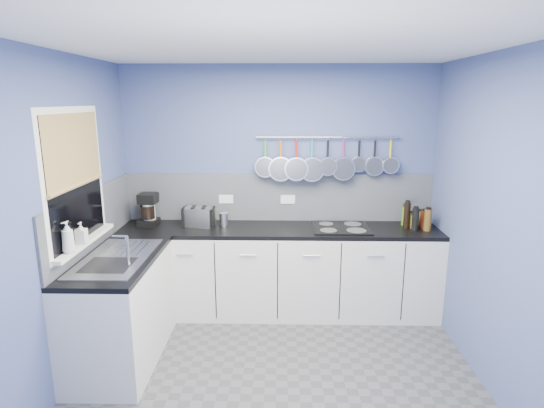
{
  "coord_description": "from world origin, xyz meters",
  "views": [
    {
      "loc": [
        0.03,
        -3.07,
        2.15
      ],
      "look_at": [
        -0.05,
        0.75,
        1.25
      ],
      "focal_mm": 29.29,
      "sensor_mm": 36.0,
      "label": 1
    }
  ],
  "objects_px": {
    "canister": "(224,219)",
    "hob": "(341,228)",
    "soap_bottle_b": "(81,233)",
    "toaster": "(199,217)",
    "soap_bottle_a": "(68,237)",
    "coffee_maker": "(148,209)",
    "paper_towel": "(149,212)"
  },
  "relations": [
    {
      "from": "soap_bottle_b",
      "to": "canister",
      "type": "xyz_separation_m",
      "value": [
        0.98,
        1.06,
        -0.17
      ]
    },
    {
      "from": "soap_bottle_a",
      "to": "soap_bottle_b",
      "type": "xyz_separation_m",
      "value": [
        0.0,
        0.22,
        -0.03
      ]
    },
    {
      "from": "canister",
      "to": "hob",
      "type": "distance_m",
      "value": 1.19
    },
    {
      "from": "soap_bottle_a",
      "to": "toaster",
      "type": "height_order",
      "value": "soap_bottle_a"
    },
    {
      "from": "soap_bottle_b",
      "to": "hob",
      "type": "distance_m",
      "value": 2.38
    },
    {
      "from": "soap_bottle_a",
      "to": "paper_towel",
      "type": "xyz_separation_m",
      "value": [
        0.22,
        1.27,
        -0.13
      ]
    },
    {
      "from": "soap_bottle_a",
      "to": "coffee_maker",
      "type": "relative_size",
      "value": 0.73
    },
    {
      "from": "soap_bottle_a",
      "to": "coffee_maker",
      "type": "height_order",
      "value": "soap_bottle_a"
    },
    {
      "from": "coffee_maker",
      "to": "canister",
      "type": "xyz_separation_m",
      "value": [
        0.77,
        0.0,
        -0.1
      ]
    },
    {
      "from": "canister",
      "to": "toaster",
      "type": "bearing_deg",
      "value": -173.02
    },
    {
      "from": "coffee_maker",
      "to": "canister",
      "type": "height_order",
      "value": "coffee_maker"
    },
    {
      "from": "toaster",
      "to": "canister",
      "type": "distance_m",
      "value": 0.25
    },
    {
      "from": "soap_bottle_a",
      "to": "paper_towel",
      "type": "height_order",
      "value": "soap_bottle_a"
    },
    {
      "from": "canister",
      "to": "paper_towel",
      "type": "bearing_deg",
      "value": -179.85
    },
    {
      "from": "soap_bottle_b",
      "to": "toaster",
      "type": "height_order",
      "value": "soap_bottle_b"
    },
    {
      "from": "soap_bottle_b",
      "to": "canister",
      "type": "distance_m",
      "value": 1.45
    },
    {
      "from": "soap_bottle_a",
      "to": "hob",
      "type": "xyz_separation_m",
      "value": [
        2.16,
        1.2,
        -0.26
      ]
    },
    {
      "from": "coffee_maker",
      "to": "toaster",
      "type": "height_order",
      "value": "coffee_maker"
    },
    {
      "from": "soap_bottle_a",
      "to": "canister",
      "type": "relative_size",
      "value": 1.83
    },
    {
      "from": "paper_towel",
      "to": "toaster",
      "type": "bearing_deg",
      "value": -3.17
    },
    {
      "from": "paper_towel",
      "to": "canister",
      "type": "xyz_separation_m",
      "value": [
        0.76,
        0.0,
        -0.08
      ]
    },
    {
      "from": "canister",
      "to": "hob",
      "type": "height_order",
      "value": "canister"
    },
    {
      "from": "soap_bottle_a",
      "to": "hob",
      "type": "height_order",
      "value": "soap_bottle_a"
    },
    {
      "from": "coffee_maker",
      "to": "paper_towel",
      "type": "bearing_deg",
      "value": -4.78
    },
    {
      "from": "soap_bottle_b",
      "to": "toaster",
      "type": "relative_size",
      "value": 0.58
    },
    {
      "from": "soap_bottle_a",
      "to": "coffee_maker",
      "type": "bearing_deg",
      "value": 80.73
    },
    {
      "from": "paper_towel",
      "to": "canister",
      "type": "height_order",
      "value": "paper_towel"
    },
    {
      "from": "toaster",
      "to": "hob",
      "type": "distance_m",
      "value": 1.43
    },
    {
      "from": "toaster",
      "to": "hob",
      "type": "bearing_deg",
      "value": 11.14
    },
    {
      "from": "soap_bottle_a",
      "to": "toaster",
      "type": "xyz_separation_m",
      "value": [
        0.73,
        1.25,
        -0.17
      ]
    },
    {
      "from": "toaster",
      "to": "canister",
      "type": "xyz_separation_m",
      "value": [
        0.25,
        0.03,
        -0.03
      ]
    },
    {
      "from": "coffee_maker",
      "to": "toaster",
      "type": "distance_m",
      "value": 0.53
    }
  ]
}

